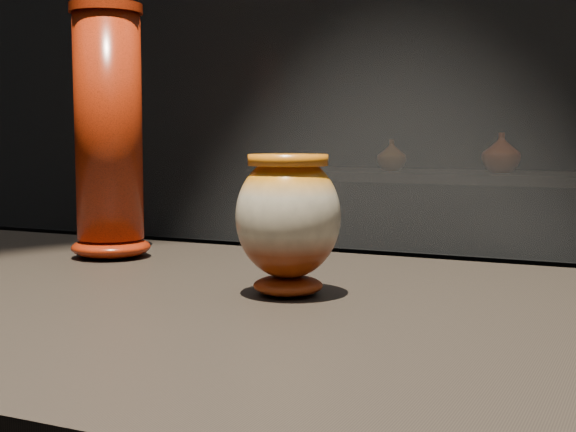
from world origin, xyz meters
The scene contains 5 objects.
main_vase centered at (-0.14, 0.05, 0.99)m, with size 0.13×0.13×0.17m.
tall_vase centered at (-0.51, 0.20, 1.09)m, with size 0.14×0.14×0.38m.
back_shelf centered at (-0.67, 3.36, 0.64)m, with size 2.00×0.60×0.90m.
back_vase_left centered at (-1.07, 3.35, 0.98)m, with size 0.16×0.16×0.16m, color #9A5816.
back_vase_mid centered at (-0.50, 3.35, 1.00)m, with size 0.19×0.19×0.20m, color maroon.
Camera 1 is at (0.26, -0.79, 1.09)m, focal length 50.00 mm.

